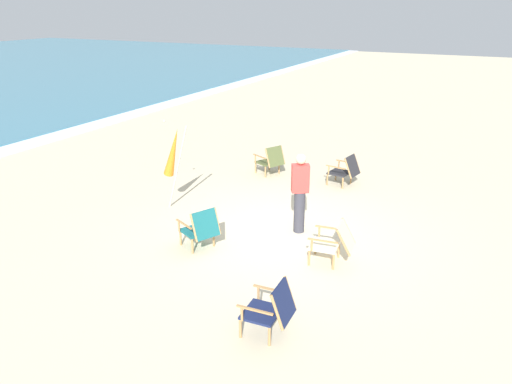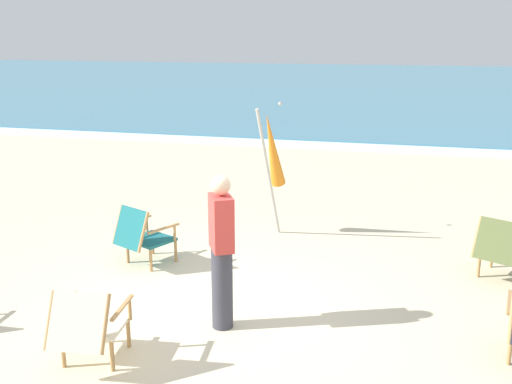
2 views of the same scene
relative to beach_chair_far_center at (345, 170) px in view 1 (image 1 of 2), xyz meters
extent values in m
plane|color=beige|center=(-3.17, 0.28, -0.43)|extent=(80.00, 80.00, 0.00)
cube|color=#28282D|center=(0.02, 0.15, -0.11)|extent=(0.59, 0.56, 0.04)
cube|color=#28282D|center=(-0.03, -0.18, 0.13)|extent=(0.52, 0.31, 0.49)
cylinder|color=#AD7F4C|center=(-0.17, 0.40, -0.27)|extent=(0.04, 0.04, 0.32)
cylinder|color=#AD7F4C|center=(0.29, 0.33, -0.27)|extent=(0.04, 0.04, 0.32)
cylinder|color=#AD7F4C|center=(-0.24, -0.02, -0.27)|extent=(0.04, 0.04, 0.32)
cylinder|color=#AD7F4C|center=(0.22, -0.10, -0.27)|extent=(0.04, 0.04, 0.32)
cube|color=#AD7F4C|center=(-0.26, 0.18, 0.11)|extent=(0.12, 0.53, 0.02)
cylinder|color=#AD7F4C|center=(-0.23, 0.36, 0.00)|extent=(0.04, 0.04, 0.22)
cube|color=#AD7F4C|center=(0.30, 0.09, 0.11)|extent=(0.12, 0.53, 0.02)
cylinder|color=#AD7F4C|center=(0.33, 0.28, 0.00)|extent=(0.04, 0.04, 0.22)
cylinder|color=#AD7F4C|center=(-0.28, -0.14, 0.13)|extent=(0.08, 0.24, 0.49)
cylinder|color=#AD7F4C|center=(0.22, -0.22, 0.13)|extent=(0.08, 0.24, 0.49)
cube|color=#196066|center=(-4.50, 1.52, -0.11)|extent=(0.68, 0.66, 0.04)
cube|color=#196066|center=(-4.64, 1.22, 0.13)|extent=(0.54, 0.41, 0.50)
cylinder|color=#AD7F4C|center=(-4.62, 1.82, -0.27)|extent=(0.04, 0.04, 0.32)
cylinder|color=#AD7F4C|center=(-4.19, 1.61, -0.27)|extent=(0.04, 0.04, 0.32)
cylinder|color=#AD7F4C|center=(-4.80, 1.43, -0.27)|extent=(0.04, 0.04, 0.32)
cylinder|color=#AD7F4C|center=(-4.38, 1.22, -0.27)|extent=(0.04, 0.04, 0.32)
cube|color=#AD7F4C|center=(-4.76, 1.62, 0.11)|extent=(0.26, 0.49, 0.02)
cylinder|color=#AD7F4C|center=(-4.68, 1.79, 0.00)|extent=(0.04, 0.04, 0.22)
cube|color=#AD7F4C|center=(-4.25, 1.38, 0.11)|extent=(0.26, 0.49, 0.02)
cylinder|color=#AD7F4C|center=(-4.17, 1.55, 0.00)|extent=(0.04, 0.04, 0.22)
cylinder|color=#AD7F4C|center=(-4.87, 1.33, 0.13)|extent=(0.13, 0.22, 0.50)
cylinder|color=#AD7F4C|center=(-4.41, 1.11, 0.13)|extent=(0.13, 0.22, 0.50)
cube|color=beige|center=(-4.00, -0.85, -0.11)|extent=(0.57, 0.54, 0.04)
cube|color=beige|center=(-3.96, -1.21, 0.12)|extent=(0.52, 0.34, 0.47)
cylinder|color=#AD7F4C|center=(-4.26, -0.66, -0.27)|extent=(0.04, 0.04, 0.32)
cylinder|color=#AD7F4C|center=(-3.80, -0.61, -0.27)|extent=(0.04, 0.04, 0.32)
cylinder|color=#AD7F4C|center=(-4.21, -1.09, -0.27)|extent=(0.04, 0.04, 0.32)
cylinder|color=#AD7F4C|center=(-3.75, -1.04, -0.27)|extent=(0.04, 0.04, 0.32)
cube|color=#AD7F4C|center=(-4.28, -0.90, 0.11)|extent=(0.10, 0.53, 0.02)
cylinder|color=#AD7F4C|center=(-4.30, -0.71, 0.00)|extent=(0.04, 0.04, 0.22)
cube|color=#AD7F4C|center=(-3.72, -0.84, 0.11)|extent=(0.10, 0.53, 0.02)
cylinder|color=#AD7F4C|center=(-3.74, -0.65, 0.00)|extent=(0.04, 0.04, 0.22)
cylinder|color=#AD7F4C|center=(-4.22, -1.24, 0.12)|extent=(0.07, 0.29, 0.47)
cylinder|color=#AD7F4C|center=(-3.71, -1.18, 0.12)|extent=(0.07, 0.29, 0.47)
cube|color=#515B33|center=(-0.01, 2.16, -0.11)|extent=(0.68, 0.66, 0.04)
cube|color=#515B33|center=(-0.16, 1.87, 0.13)|extent=(0.54, 0.42, 0.50)
cylinder|color=#AD7F4C|center=(-0.12, 2.46, -0.27)|extent=(0.04, 0.04, 0.32)
cylinder|color=#AD7F4C|center=(0.30, 2.25, -0.27)|extent=(0.04, 0.04, 0.32)
cylinder|color=#AD7F4C|center=(-0.31, 2.08, -0.27)|extent=(0.04, 0.04, 0.32)
cylinder|color=#AD7F4C|center=(0.10, 1.87, -0.27)|extent=(0.04, 0.04, 0.32)
cube|color=#AD7F4C|center=(-0.27, 2.27, 0.11)|extent=(0.27, 0.49, 0.02)
cylinder|color=#AD7F4C|center=(-0.18, 2.44, 0.00)|extent=(0.04, 0.04, 0.22)
cube|color=#AD7F4C|center=(0.23, 2.02, 0.11)|extent=(0.27, 0.49, 0.02)
cylinder|color=#AD7F4C|center=(0.32, 2.19, 0.00)|extent=(0.04, 0.04, 0.22)
cylinder|color=#AD7F4C|center=(-0.38, 1.98, 0.13)|extent=(0.14, 0.22, 0.50)
cylinder|color=#AD7F4C|center=(0.07, 1.75, 0.13)|extent=(0.14, 0.22, 0.50)
cube|color=#19234C|center=(-6.35, -0.74, -0.11)|extent=(0.54, 0.51, 0.04)
cube|color=#19234C|center=(-6.34, -1.07, 0.14)|extent=(0.50, 0.23, 0.50)
cylinder|color=#AD7F4C|center=(-6.60, -0.54, -0.27)|extent=(0.04, 0.04, 0.32)
cylinder|color=#AD7F4C|center=(-6.13, -0.52, -0.27)|extent=(0.04, 0.04, 0.32)
cylinder|color=#AD7F4C|center=(-6.58, -0.97, -0.27)|extent=(0.04, 0.04, 0.32)
cylinder|color=#AD7F4C|center=(-6.11, -0.95, -0.27)|extent=(0.04, 0.04, 0.32)
cube|color=#AD7F4C|center=(-6.63, -0.78, 0.11)|extent=(0.06, 0.53, 0.02)
cylinder|color=#AD7F4C|center=(-6.64, -0.59, 0.00)|extent=(0.04, 0.04, 0.22)
cube|color=#AD7F4C|center=(-6.07, -0.75, 0.11)|extent=(0.06, 0.53, 0.02)
cylinder|color=#AD7F4C|center=(-6.08, -0.56, 0.00)|extent=(0.04, 0.04, 0.22)
cylinder|color=#AD7F4C|center=(-6.59, -1.08, 0.14)|extent=(0.05, 0.21, 0.50)
cylinder|color=#AD7F4C|center=(-6.08, -1.06, 0.14)|extent=(0.05, 0.21, 0.50)
cylinder|color=#B7B2A8|center=(-3.20, 2.81, 0.56)|extent=(0.23, 0.74, 1.99)
cone|color=orange|center=(-3.17, 2.93, 0.91)|extent=(0.36, 0.63, 1.16)
sphere|color=#B7B2A8|center=(-3.12, 3.16, 1.55)|extent=(0.06, 0.06, 0.06)
cylinder|color=#383842|center=(-3.03, 0.03, 0.00)|extent=(0.22, 0.22, 0.86)
cube|color=#D13D38|center=(-3.03, 0.03, 0.71)|extent=(0.34, 0.39, 0.56)
sphere|color=beige|center=(-3.03, 0.03, 1.10)|extent=(0.20, 0.20, 0.20)
camera|label=1|loc=(-11.65, -3.30, 3.92)|focal=35.00mm
camera|label=2|loc=(-1.28, -5.40, 2.56)|focal=42.00mm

